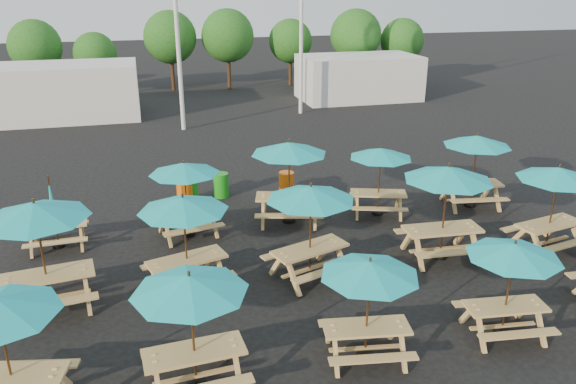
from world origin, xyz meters
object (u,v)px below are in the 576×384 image
object	(u,v)px
picnic_unit_10	(448,179)
waste_bin_2	(221,185)
waste_bin_3	(286,184)
picnic_unit_2	(54,219)
picnic_unit_3	(190,291)
waste_bin_1	(185,192)
picnic_unit_14	(477,145)
picnic_unit_7	(311,199)
waste_bin_0	(190,189)
picnic_unit_8	(289,153)
picnic_unit_11	(381,157)
picnic_unit_13	(558,179)
picnic_unit_1	(36,217)
picnic_unit_6	(370,274)
picnic_unit_4	(183,210)
picnic_unit_9	(513,256)
picnic_unit_5	(184,173)

from	to	relation	value
picnic_unit_10	waste_bin_2	size ratio (longest dim) A/B	3.09
waste_bin_2	waste_bin_3	size ratio (longest dim) A/B	1.00
waste_bin_2	waste_bin_3	world-z (taller)	same
picnic_unit_2	waste_bin_2	bearing A→B (deg)	26.20
waste_bin_2	picnic_unit_3	bearing A→B (deg)	-101.01
waste_bin_1	picnic_unit_14	bearing A→B (deg)	-15.75
picnic_unit_7	waste_bin_0	bearing A→B (deg)	93.00
picnic_unit_8	waste_bin_3	size ratio (longest dim) A/B	3.34
picnic_unit_11	picnic_unit_13	world-z (taller)	picnic_unit_13
waste_bin_0	waste_bin_3	bearing A→B (deg)	-6.07
picnic_unit_1	waste_bin_3	xyz separation A→B (m)	(6.80, 5.44, -1.78)
picnic_unit_8	picnic_unit_14	world-z (taller)	picnic_unit_8
picnic_unit_2	picnic_unit_10	distance (m)	10.35
picnic_unit_11	picnic_unit_6	bearing A→B (deg)	-96.76
picnic_unit_14	picnic_unit_1	bearing A→B (deg)	-158.07
picnic_unit_6	waste_bin_1	xyz separation A→B (m)	(-2.66, 8.90, -1.40)
picnic_unit_2	picnic_unit_4	world-z (taller)	picnic_unit_4
picnic_unit_1	picnic_unit_10	size ratio (longest dim) A/B	1.01
picnic_unit_9	picnic_unit_8	bearing A→B (deg)	118.95
picnic_unit_8	waste_bin_0	xyz separation A→B (m)	(-2.69, 2.51, -1.75)
picnic_unit_3	picnic_unit_11	xyz separation A→B (m)	(6.28, 6.54, -0.10)
picnic_unit_4	waste_bin_0	bearing A→B (deg)	67.98
picnic_unit_3	waste_bin_3	xyz separation A→B (m)	(3.95, 8.83, -1.54)
picnic_unit_4	picnic_unit_5	distance (m)	2.96
picnic_unit_4	waste_bin_2	distance (m)	6.20
picnic_unit_5	waste_bin_3	distance (m)	4.48
picnic_unit_4	picnic_unit_7	world-z (taller)	picnic_unit_7
picnic_unit_5	waste_bin_2	distance (m)	3.46
picnic_unit_3	picnic_unit_5	bearing A→B (deg)	81.68
picnic_unit_3	picnic_unit_7	size ratio (longest dim) A/B	0.84
picnic_unit_7	picnic_unit_8	size ratio (longest dim) A/B	0.98
picnic_unit_13	waste_bin_3	world-z (taller)	picnic_unit_13
picnic_unit_5	picnic_unit_13	size ratio (longest dim) A/B	0.94
picnic_unit_1	waste_bin_2	size ratio (longest dim) A/B	3.11
picnic_unit_7	picnic_unit_1	bearing A→B (deg)	160.33
picnic_unit_14	waste_bin_0	distance (m)	9.23
picnic_unit_1	waste_bin_3	size ratio (longest dim) A/B	3.11
picnic_unit_6	picnic_unit_10	bearing A→B (deg)	53.24
picnic_unit_5	picnic_unit_6	bearing A→B (deg)	-78.56
picnic_unit_7	waste_bin_0	distance (m)	6.54
picnic_unit_3	picnic_unit_13	bearing A→B (deg)	13.34
picnic_unit_3	picnic_unit_11	bearing A→B (deg)	41.81
picnic_unit_5	picnic_unit_2	bearing A→B (deg)	165.89
picnic_unit_3	picnic_unit_11	size ratio (longest dim) A/B	0.94
picnic_unit_1	picnic_unit_5	world-z (taller)	picnic_unit_1
picnic_unit_2	waste_bin_0	bearing A→B (deg)	31.30
picnic_unit_10	picnic_unit_11	world-z (taller)	picnic_unit_10
picnic_unit_10	picnic_unit_14	size ratio (longest dim) A/B	1.07
picnic_unit_7	waste_bin_1	distance (m)	6.39
picnic_unit_9	picnic_unit_3	bearing A→B (deg)	-173.61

